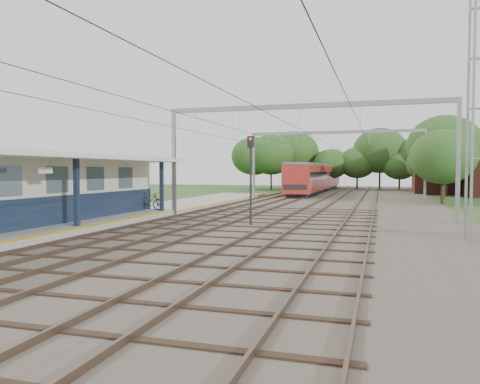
% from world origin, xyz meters
% --- Properties ---
extents(ground, '(160.00, 160.00, 0.00)m').
position_xyz_m(ground, '(0.00, 0.00, 0.00)').
color(ground, '#2D4C1E').
rests_on(ground, ground).
extents(ballast_bed, '(18.00, 90.00, 0.10)m').
position_xyz_m(ballast_bed, '(4.00, 30.00, 0.05)').
color(ballast_bed, '#473D33').
rests_on(ballast_bed, ground).
extents(platform, '(5.00, 52.00, 0.35)m').
position_xyz_m(platform, '(-7.50, 14.00, 0.17)').
color(platform, gray).
rests_on(platform, ground).
extents(yellow_stripe, '(0.45, 52.00, 0.01)m').
position_xyz_m(yellow_stripe, '(-5.25, 14.00, 0.35)').
color(yellow_stripe, yellow).
rests_on(yellow_stripe, platform).
extents(station_building, '(3.41, 18.00, 3.40)m').
position_xyz_m(station_building, '(-8.88, 7.00, 2.04)').
color(station_building, beige).
rests_on(station_building, platform).
extents(canopy, '(6.40, 20.00, 3.44)m').
position_xyz_m(canopy, '(-7.77, 6.00, 3.64)').
color(canopy, '#101D35').
rests_on(canopy, platform).
extents(rail_tracks, '(11.80, 88.00, 0.15)m').
position_xyz_m(rail_tracks, '(1.50, 30.00, 0.18)').
color(rail_tracks, brown).
rests_on(rail_tracks, ballast_bed).
extents(catenary_system, '(17.22, 88.00, 7.00)m').
position_xyz_m(catenary_system, '(3.39, 25.28, 5.51)').
color(catenary_system, gray).
rests_on(catenary_system, ground).
extents(tree_band, '(31.72, 30.88, 8.82)m').
position_xyz_m(tree_band, '(3.84, 57.12, 4.92)').
color(tree_band, '#382619').
rests_on(tree_band, ground).
extents(house_far, '(8.00, 6.12, 8.66)m').
position_xyz_m(house_far, '(16.00, 52.00, 3.23)').
color(house_far, brown).
rests_on(house_far, ground).
extents(bicycle, '(2.01, 0.64, 1.20)m').
position_xyz_m(bicycle, '(-6.79, 15.00, 0.95)').
color(bicycle, black).
rests_on(bicycle, platform).
extents(train, '(2.88, 35.88, 3.79)m').
position_xyz_m(train, '(-0.50, 52.52, 2.11)').
color(train, black).
rests_on(train, ballast_bed).
extents(signal_post, '(0.37, 0.32, 4.81)m').
position_xyz_m(signal_post, '(1.35, 10.87, 3.15)').
color(signal_post, black).
rests_on(signal_post, ground).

